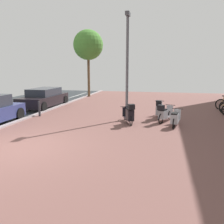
% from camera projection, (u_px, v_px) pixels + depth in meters
% --- Properties ---
extents(ground, '(21.00, 40.00, 0.13)m').
position_uv_depth(ground, '(57.00, 152.00, 7.63)').
color(ground, '#21272B').
extents(scooter_near, '(0.61, 1.66, 0.76)m').
position_uv_depth(scooter_near, '(175.00, 119.00, 10.84)').
color(scooter_near, black).
rests_on(scooter_near, ground).
extents(scooter_mid, '(0.90, 1.62, 1.04)m').
position_uv_depth(scooter_mid, '(129.00, 114.00, 11.42)').
color(scooter_mid, black).
rests_on(scooter_mid, ground).
extents(scooter_far, '(0.52, 1.82, 1.05)m').
position_uv_depth(scooter_far, '(159.00, 109.00, 12.66)').
color(scooter_far, black).
rests_on(scooter_far, ground).
extents(scooter_extra, '(0.89, 1.64, 0.95)m').
position_uv_depth(scooter_extra, '(164.00, 114.00, 11.71)').
color(scooter_extra, black).
rests_on(scooter_extra, ground).
extents(parked_car_far, '(1.87, 4.35, 1.29)m').
position_uv_depth(parked_car_far, '(44.00, 98.00, 16.30)').
color(parked_car_far, black).
rests_on(parked_car_far, ground).
extents(lamp_post, '(0.20, 0.52, 5.34)m').
position_uv_depth(lamp_post, '(127.00, 62.00, 11.82)').
color(lamp_post, slate).
rests_on(lamp_post, ground).
extents(street_tree, '(2.73, 2.73, 6.10)m').
position_uv_depth(street_tree, '(88.00, 45.00, 21.49)').
color(street_tree, brown).
rests_on(street_tree, ground).
extents(bollard_far, '(0.12, 0.12, 0.85)m').
position_uv_depth(bollard_far, '(39.00, 109.00, 13.17)').
color(bollard_far, '#38383D').
rests_on(bollard_far, ground).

